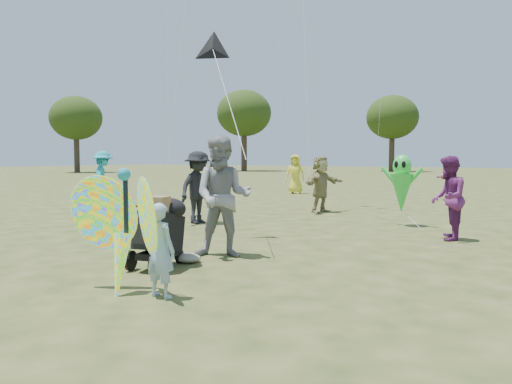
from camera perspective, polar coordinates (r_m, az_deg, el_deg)
ground at (r=7.05m, az=-5.32°, el=-9.73°), size 160.00×160.00×0.00m
child_girl at (r=6.06m, az=-10.88°, el=-6.57°), size 0.42×0.28×1.14m
adult_man at (r=8.33m, az=-3.80°, el=-0.54°), size 1.23×1.13×2.03m
grey_bag at (r=8.08m, az=-7.84°, el=-7.45°), size 0.46×0.37×0.15m
crowd_b at (r=12.65m, az=-6.61°, el=0.52°), size 0.78×1.23×1.82m
crowd_d at (r=15.23m, az=7.41°, el=0.93°), size 0.89×1.68×1.73m
crowd_e at (r=10.76m, az=21.11°, el=-0.65°), size 0.79×0.93×1.70m
crowd_g at (r=22.96m, az=4.51°, el=2.05°), size 1.00×0.78×1.80m
crowd_i at (r=18.25m, az=-17.06°, el=1.54°), size 1.36×1.36×1.89m
crowd_j at (r=20.82m, az=21.34°, el=1.48°), size 0.76×1.65×1.71m
jogging_stroller at (r=7.67m, az=-10.79°, el=-4.01°), size 0.67×1.11×1.09m
butterfly_kite at (r=6.34m, az=-14.95°, el=-4.25°), size 1.74×0.75×1.75m
delta_kite_rig at (r=10.65m, az=-4.94°, el=15.89°), size 2.28×1.82×2.67m
alien_kite at (r=12.62m, az=16.31°, el=0.65°), size 1.12×0.69×1.74m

